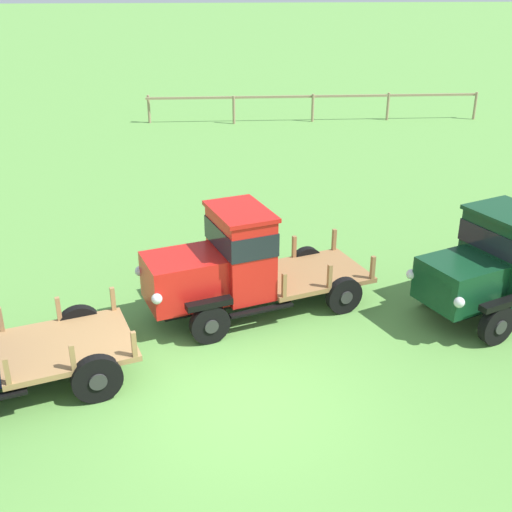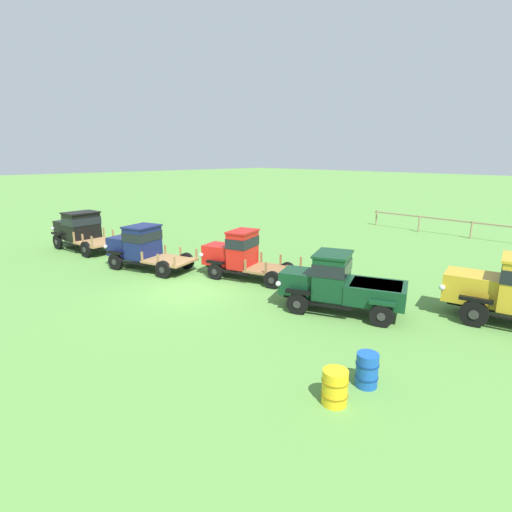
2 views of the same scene
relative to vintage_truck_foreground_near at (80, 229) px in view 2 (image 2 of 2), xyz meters
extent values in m
plane|color=#5B9342|center=(11.07, 0.25, -1.21)|extent=(240.00, 240.00, 0.00)
cylinder|color=#997F60|center=(7.94, 20.64, -0.60)|extent=(0.12, 0.12, 1.23)
cylinder|color=#997F60|center=(11.71, 20.20, -0.60)|extent=(0.12, 0.12, 1.23)
cylinder|color=#997F60|center=(15.26, 20.41, -0.60)|extent=(0.12, 0.12, 1.23)
cube|color=#997F60|center=(15.32, 20.49, -0.11)|extent=(14.96, 0.08, 0.10)
cylinder|color=black|center=(-0.81, -1.12, -0.76)|extent=(0.91, 0.29, 0.90)
cylinder|color=#2D2D2D|center=(-0.80, -1.22, -0.76)|extent=(0.32, 0.07, 0.31)
cylinder|color=black|center=(-1.09, 0.85, -0.76)|extent=(0.91, 0.29, 0.90)
cylinder|color=#2D2D2D|center=(-1.10, 0.95, -0.76)|extent=(0.32, 0.07, 0.31)
cylinder|color=black|center=(2.42, -0.67, -0.76)|extent=(0.91, 0.29, 0.90)
cylinder|color=#2D2D2D|center=(2.43, -0.77, -0.76)|extent=(0.32, 0.07, 0.31)
cylinder|color=black|center=(2.14, 1.31, -0.76)|extent=(0.91, 0.29, 0.90)
cylinder|color=#2D2D2D|center=(2.12, 1.41, -0.76)|extent=(0.32, 0.07, 0.31)
cube|color=black|center=(0.53, 0.08, -0.68)|extent=(4.75, 1.73, 0.12)
cube|color=black|center=(-1.18, -0.17, -0.12)|extent=(1.76, 1.60, 1.00)
cube|color=silver|center=(-1.94, -0.27, -0.17)|extent=(0.21, 1.10, 0.75)
sphere|color=silver|center=(-1.84, -1.02, -0.10)|extent=(0.20, 0.20, 0.20)
sphere|color=silver|center=(-2.05, 0.47, -0.10)|extent=(0.20, 0.20, 0.20)
cube|color=black|center=(-0.81, -1.12, -0.27)|extent=(1.05, 0.34, 0.12)
cube|color=black|center=(-1.09, 0.85, -0.27)|extent=(1.05, 0.34, 0.12)
cube|color=black|center=(0.24, 0.03, 0.17)|extent=(1.53, 1.92, 1.59)
cube|color=black|center=(0.24, 0.03, 0.53)|extent=(1.58, 1.97, 0.45)
cube|color=black|center=(0.24, 0.03, 1.01)|extent=(1.67, 2.02, 0.08)
cube|color=black|center=(0.50, -0.92, -0.70)|extent=(1.81, 0.39, 0.05)
cube|color=black|center=(0.23, 1.02, -0.70)|extent=(1.81, 0.39, 0.05)
cube|color=#9E7547|center=(1.96, 0.28, -0.57)|extent=(2.43, 2.28, 0.10)
cube|color=#9E7547|center=(1.12, -0.80, -0.23)|extent=(0.09, 0.09, 0.59)
cube|color=#9E7547|center=(0.86, 1.08, -0.23)|extent=(0.09, 0.09, 0.59)
cube|color=#9E7547|center=(2.09, -0.66, -0.23)|extent=(0.09, 0.09, 0.59)
cube|color=#9E7547|center=(1.82, 1.21, -0.23)|extent=(0.09, 0.09, 0.59)
cube|color=#9E7547|center=(3.05, -0.53, -0.23)|extent=(0.09, 0.09, 0.59)
cube|color=#9E7547|center=(2.79, 1.35, -0.23)|extent=(0.09, 0.09, 0.59)
cylinder|color=black|center=(5.92, -0.55, -0.80)|extent=(0.84, 0.44, 0.82)
cylinder|color=#2D2D2D|center=(5.96, -0.65, -0.80)|extent=(0.28, 0.12, 0.29)
cylinder|color=black|center=(5.34, 1.12, -0.80)|extent=(0.84, 0.44, 0.82)
cylinder|color=#2D2D2D|center=(5.31, 1.22, -0.80)|extent=(0.28, 0.12, 0.29)
cylinder|color=black|center=(8.78, 0.44, -0.80)|extent=(0.84, 0.44, 0.82)
cylinder|color=#2D2D2D|center=(8.82, 0.34, -0.80)|extent=(0.28, 0.12, 0.29)
cylinder|color=black|center=(8.21, 2.11, -0.80)|extent=(0.84, 0.44, 0.82)
cylinder|color=#2D2D2D|center=(8.17, 2.21, -0.80)|extent=(0.28, 0.12, 0.29)
cube|color=black|center=(7.01, 0.76, -0.72)|extent=(4.37, 2.32, 0.12)
cube|color=#141E51|center=(5.44, 0.22, -0.19)|extent=(1.68, 1.61, 0.94)
cube|color=silver|center=(4.83, 0.01, -0.24)|extent=(0.37, 0.94, 0.70)
sphere|color=silver|center=(5.04, -0.62, -0.17)|extent=(0.20, 0.20, 0.20)
sphere|color=silver|center=(4.61, 0.63, -0.17)|extent=(0.20, 0.20, 0.20)
cube|color=black|center=(5.92, -0.55, -0.34)|extent=(0.96, 0.50, 0.12)
cube|color=black|center=(5.34, 1.12, -0.34)|extent=(0.96, 0.50, 0.12)
cube|color=#141E51|center=(6.62, 0.63, 0.11)|extent=(1.60, 1.85, 1.55)
cube|color=black|center=(6.62, 0.63, 0.46)|extent=(1.65, 1.89, 0.43)
cube|color=#141E51|center=(6.62, 0.63, 0.92)|extent=(1.73, 1.95, 0.08)
cube|color=black|center=(7.02, -0.16, -0.74)|extent=(1.57, 0.66, 0.05)
cube|color=black|center=(6.45, 1.48, -0.74)|extent=(1.57, 0.66, 0.05)
cube|color=#9E7547|center=(8.19, 1.17, -0.61)|extent=(2.62, 2.37, 0.10)
cube|color=#9E7547|center=(7.55, 0.06, -0.34)|extent=(0.10, 0.10, 0.45)
cube|color=#9E7547|center=(7.00, 1.64, -0.34)|extent=(0.10, 0.10, 0.45)
cube|color=#9E7547|center=(8.46, 0.37, -0.34)|extent=(0.10, 0.10, 0.45)
cube|color=#9E7547|center=(7.92, 1.96, -0.34)|extent=(0.10, 0.10, 0.45)
cube|color=#9E7547|center=(9.38, 0.69, -0.34)|extent=(0.10, 0.10, 0.45)
cube|color=#9E7547|center=(8.83, 2.28, -0.34)|extent=(0.10, 0.10, 0.45)
cylinder|color=black|center=(10.59, 2.08, -0.83)|extent=(0.78, 0.42, 0.76)
cylinder|color=#2D2D2D|center=(10.63, 1.98, -0.83)|extent=(0.26, 0.12, 0.27)
cylinder|color=black|center=(10.04, 3.65, -0.83)|extent=(0.78, 0.42, 0.76)
cylinder|color=#2D2D2D|center=(10.01, 3.74, -0.83)|extent=(0.26, 0.12, 0.27)
cylinder|color=black|center=(13.30, 3.03, -0.83)|extent=(0.78, 0.42, 0.76)
cylinder|color=#2D2D2D|center=(13.33, 2.93, -0.83)|extent=(0.26, 0.12, 0.27)
cylinder|color=black|center=(12.75, 4.60, -0.83)|extent=(0.78, 0.42, 0.76)
cylinder|color=#2D2D2D|center=(12.71, 4.69, -0.83)|extent=(0.26, 0.12, 0.27)
cube|color=black|center=(11.60, 3.31, -0.75)|extent=(4.27, 2.26, 0.12)
cube|color=red|center=(10.12, 2.79, -0.23)|extent=(1.74, 1.57, 0.93)
cube|color=silver|center=(9.47, 2.56, -0.28)|extent=(0.36, 0.88, 0.69)
sphere|color=silver|center=(9.66, 1.97, -0.21)|extent=(0.20, 0.20, 0.20)
sphere|color=silver|center=(9.25, 3.15, -0.21)|extent=(0.20, 0.20, 0.20)
cube|color=black|center=(10.59, 2.08, -0.40)|extent=(0.89, 0.48, 0.12)
cube|color=black|center=(10.04, 3.65, -0.40)|extent=(0.89, 0.48, 0.12)
cube|color=red|center=(11.23, 3.18, 0.12)|extent=(1.36, 1.69, 1.63)
cube|color=black|center=(11.23, 3.18, 0.49)|extent=(1.40, 1.73, 0.46)
cube|color=red|center=(11.23, 3.18, 0.97)|extent=(1.47, 1.78, 0.08)
cube|color=black|center=(11.59, 2.45, -0.77)|extent=(1.27, 0.56, 0.05)
cube|color=black|center=(11.05, 3.98, -0.77)|extent=(1.27, 0.56, 0.05)
cube|color=olive|center=(12.71, 3.70, -0.64)|extent=(2.64, 2.30, 0.10)
cube|color=olive|center=(12.03, 2.63, -0.35)|extent=(0.10, 0.10, 0.49)
cube|color=olive|center=(11.51, 4.12, -0.35)|extent=(0.10, 0.10, 0.49)
cube|color=olive|center=(12.97, 2.96, -0.35)|extent=(0.10, 0.10, 0.49)
cube|color=olive|center=(12.45, 4.45, -0.35)|extent=(0.10, 0.10, 0.49)
cube|color=olive|center=(13.91, 3.29, -0.35)|extent=(0.10, 0.10, 0.49)
cube|color=olive|center=(13.39, 4.78, -0.35)|extent=(0.10, 0.10, 0.49)
cylinder|color=black|center=(15.89, 1.68, -0.82)|extent=(0.79, 0.49, 0.78)
cylinder|color=#2D2D2D|center=(15.93, 1.58, -0.82)|extent=(0.26, 0.14, 0.27)
cylinder|color=black|center=(15.19, 3.25, -0.82)|extent=(0.79, 0.49, 0.78)
cylinder|color=#2D2D2D|center=(15.15, 3.35, -0.82)|extent=(0.26, 0.14, 0.27)
cylinder|color=black|center=(18.52, 2.85, -0.82)|extent=(0.79, 0.49, 0.78)
cylinder|color=#2D2D2D|center=(18.57, 2.75, -0.82)|extent=(0.26, 0.14, 0.27)
cylinder|color=black|center=(17.82, 4.42, -0.82)|extent=(0.79, 0.49, 0.78)
cylinder|color=#2D2D2D|center=(17.78, 4.52, -0.82)|extent=(0.26, 0.14, 0.27)
cube|color=black|center=(16.80, 3.02, -0.74)|extent=(4.11, 2.53, 0.12)
cube|color=#0F381E|center=(15.36, 2.38, -0.27)|extent=(1.67, 1.63, 0.84)
cube|color=silver|center=(14.80, 2.13, -0.31)|extent=(0.44, 0.89, 0.63)
sphere|color=silver|center=(15.06, 1.54, -0.24)|extent=(0.20, 0.20, 0.20)
sphere|color=silver|center=(14.53, 2.72, -0.24)|extent=(0.20, 0.20, 0.20)
cube|color=black|center=(15.89, 1.68, -0.38)|extent=(0.90, 0.55, 0.12)
cube|color=black|center=(15.19, 3.25, -0.38)|extent=(0.90, 0.55, 0.12)
cube|color=#0F381E|center=(16.46, 2.87, 0.09)|extent=(1.64, 1.84, 1.55)
cube|color=black|center=(16.46, 2.87, 0.44)|extent=(1.69, 1.89, 0.43)
cube|color=#0F381E|center=(16.46, 2.87, 0.90)|extent=(1.77, 1.95, 0.08)
cube|color=black|center=(16.91, 2.15, -0.76)|extent=(1.49, 0.77, 0.05)
cube|color=black|center=(16.22, 3.69, -0.76)|extent=(1.49, 0.77, 0.05)
cube|color=#0F381E|center=(17.90, 3.51, -0.35)|extent=(2.49, 2.27, 0.67)
cube|color=black|center=(17.90, 3.51, -0.04)|extent=(2.10, 1.92, 0.06)
cube|color=#0F381E|center=(18.52, 2.85, -0.38)|extent=(0.87, 0.53, 0.12)
cube|color=#0F381E|center=(17.82, 4.42, -0.38)|extent=(0.87, 0.53, 0.12)
cylinder|color=black|center=(20.61, 5.12, -0.77)|extent=(0.91, 0.40, 0.88)
cylinder|color=#2D2D2D|center=(20.63, 5.01, -0.77)|extent=(0.31, 0.10, 0.31)
cylinder|color=black|center=(20.15, 6.98, -0.77)|extent=(0.91, 0.40, 0.88)
cylinder|color=#2D2D2D|center=(20.13, 7.09, -0.77)|extent=(0.31, 0.10, 0.31)
cube|color=gold|center=(20.13, 5.99, -0.15)|extent=(1.96, 1.70, 0.97)
cube|color=silver|center=(19.34, 5.80, -0.19)|extent=(0.31, 1.04, 0.73)
sphere|color=silver|center=(19.50, 5.09, -0.12)|extent=(0.20, 0.20, 0.20)
sphere|color=silver|center=(19.16, 6.49, -0.12)|extent=(0.20, 0.20, 0.20)
cube|color=black|center=(20.61, 5.12, -0.28)|extent=(1.04, 0.44, 0.12)
cube|color=black|center=(20.15, 6.98, -0.28)|extent=(1.04, 0.44, 0.12)
cylinder|color=gold|center=(19.98, -1.77, -0.80)|extent=(0.59, 0.59, 0.84)
cylinder|color=#896E0F|center=(19.98, -1.77, -0.63)|extent=(0.62, 0.62, 0.03)
cylinder|color=#896E0F|center=(19.98, -1.77, -0.96)|extent=(0.62, 0.62, 0.03)
cylinder|color=#1951B2|center=(20.09, -0.60, -0.78)|extent=(0.54, 0.54, 0.87)
cylinder|color=navy|center=(20.09, -0.60, -0.61)|extent=(0.57, 0.57, 0.03)
cylinder|color=navy|center=(20.09, -0.60, -0.95)|extent=(0.57, 0.57, 0.03)
camera|label=1|loc=(10.75, -8.25, 5.25)|focal=45.00mm
camera|label=2|loc=(24.60, -8.61, 4.33)|focal=28.00mm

